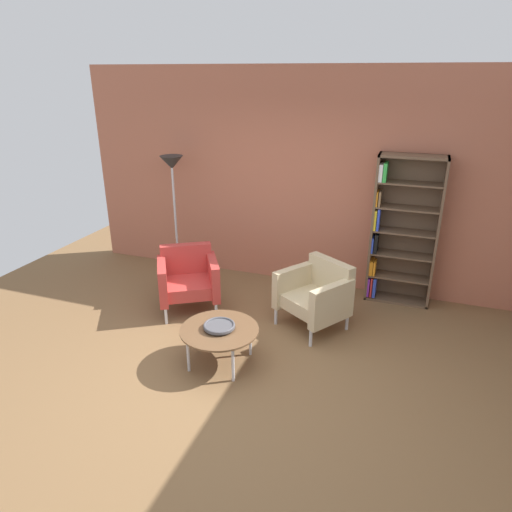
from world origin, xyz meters
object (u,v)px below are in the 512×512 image
(bookshelf_tall, at_px, (400,232))
(decorative_bowl, at_px, (219,326))
(floor_lamp_torchiere, at_px, (173,177))
(armchair_near_window, at_px, (188,278))
(coffee_table_low, at_px, (220,331))
(armchair_by_bookshelf, at_px, (316,294))

(bookshelf_tall, distance_m, decorative_bowl, 2.66)
(floor_lamp_torchiere, bearing_deg, bookshelf_tall, 3.85)
(armchair_near_window, height_order, floor_lamp_torchiere, floor_lamp_torchiere)
(coffee_table_low, xyz_separation_m, floor_lamp_torchiere, (-1.52, 1.89, 1.08))
(armchair_near_window, bearing_deg, decorative_bowl, -79.64)
(bookshelf_tall, height_order, armchair_by_bookshelf, bookshelf_tall)
(coffee_table_low, bearing_deg, bookshelf_tall, 53.39)
(bookshelf_tall, xyz_separation_m, floor_lamp_torchiere, (-3.08, -0.21, 0.52))
(decorative_bowl, bearing_deg, coffee_table_low, -11.31)
(coffee_table_low, xyz_separation_m, decorative_bowl, (-0.00, 0.00, 0.06))
(floor_lamp_torchiere, bearing_deg, decorative_bowl, -51.32)
(coffee_table_low, bearing_deg, floor_lamp_torchiere, 128.68)
(coffee_table_low, xyz_separation_m, armchair_near_window, (-0.85, 0.96, 0.04))
(bookshelf_tall, relative_size, armchair_by_bookshelf, 2.02)
(armchair_by_bookshelf, bearing_deg, floor_lamp_torchiere, -166.83)
(armchair_by_bookshelf, bearing_deg, coffee_table_low, -91.88)
(armchair_near_window, bearing_deg, armchair_by_bookshelf, -27.25)
(armchair_by_bookshelf, bearing_deg, decorative_bowl, -91.88)
(decorative_bowl, bearing_deg, bookshelf_tall, 53.39)
(decorative_bowl, distance_m, armchair_by_bookshelf, 1.31)
(armchair_near_window, relative_size, floor_lamp_torchiere, 0.54)
(decorative_bowl, bearing_deg, floor_lamp_torchiere, 128.68)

